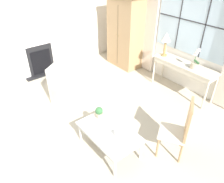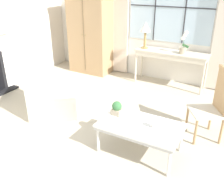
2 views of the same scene
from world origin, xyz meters
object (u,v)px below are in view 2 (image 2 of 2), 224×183
Objects in this scene: coffee_table at (140,127)px; armoire at (90,31)px; table_lamp at (146,29)px; pillar_candle at (155,124)px; armchair_upholstered at (53,96)px; console_table at (171,55)px; side_chair_wooden at (215,102)px; potted_orchid at (183,45)px; potted_plant_small at (117,108)px.

armoire is at bearing 134.28° from coffee_table.
table_lamp is 4.47× the size of pillar_candle.
pillar_candle is at bearing -43.36° from armoire.
armoire reaches higher than coffee_table.
console_table is at bearing 56.02° from armchair_upholstered.
table_lamp is 0.54× the size of side_chair_wooden.
armchair_upholstered reaches higher than pillar_candle.
table_lamp reaches higher than potted_orchid.
table_lamp is 0.90m from potted_orchid.
potted_plant_small reaches higher than pillar_candle.
armoire reaches higher than potted_orchid.
console_table is at bearing 98.33° from coffee_table.
console_table is at bearing 102.51° from pillar_candle.
potted_orchid reaches higher than coffee_table.
console_table is 1.43× the size of side_chair_wooden.
potted_orchid is at bearing 92.90° from coffee_table.
coffee_table is (0.99, -2.52, -0.82)m from table_lamp.
potted_plant_small is at bearing 173.17° from pillar_candle.
coffee_table is (-0.79, -0.86, -0.20)m from side_chair_wooden.
coffee_table is (1.85, -0.34, 0.10)m from armchair_upholstered.
potted_orchid is at bearing 0.49° from armoire.
potted_orchid is at bearing -7.29° from console_table.
potted_orchid is 2.35× the size of potted_plant_small.
coffee_table is at bearing -12.56° from potted_plant_small.
potted_plant_small is (-0.41, 0.09, 0.14)m from coffee_table.
armchair_upholstered is (-1.72, -2.17, -0.67)m from potted_orchid.
potted_orchid is at bearing -1.07° from table_lamp.
table_lamp is 0.53× the size of coffee_table.
console_table is 1.36× the size of armchair_upholstered.
armoire is 3.63m from pillar_candle.
console_table is at bearing 89.04° from potted_plant_small.
armchair_upholstered is 2.07m from pillar_candle.
table_lamp is at bearing 137.05° from side_chair_wooden.
potted_orchid is (0.87, -0.02, -0.26)m from table_lamp.
coffee_table is 0.45m from potted_plant_small.
potted_plant_small is (0.58, -2.43, -0.68)m from table_lamp.
table_lamp is at bearing 178.93° from potted_orchid.
side_chair_wooden is at bearing -60.81° from potted_orchid.
armoire is 1.31× the size of console_table.
table_lamp is at bearing 1.43° from armoire.
pillar_candle is (0.19, 0.02, 0.10)m from coffee_table.
potted_plant_small is at bearing -90.96° from console_table.
coffee_table is at bearing -87.10° from potted_orchid.
armoire is at bearing -179.51° from potted_orchid.
armoire is at bearing 153.17° from side_chair_wooden.
armchair_upholstered is at bearing 171.17° from pillar_candle.
potted_orchid reaches higher than pillar_candle.
console_table is at bearing 1.42° from armoire.
armoire is 1.44m from table_lamp.
armchair_upholstered is 2.71m from side_chair_wooden.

